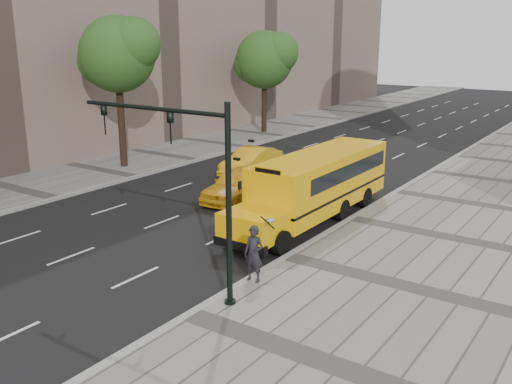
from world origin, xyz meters
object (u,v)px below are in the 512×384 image
Objects in this scene: tree_b at (118,54)px; traffic_signal at (192,174)px; taxi_far at (251,161)px; pedestrian at (254,254)px; school_bus at (318,181)px; taxi_near at (237,184)px; tree_c at (265,59)px.

tree_b reaches higher than traffic_signal.
pedestrian is at bearing -56.72° from taxi_far.
school_bus is at bearing -7.55° from tree_b.
taxi_near is at bearing 119.47° from traffic_signal.
pedestrian is at bearing -77.09° from school_bus.
tree_b is 11.99m from taxi_near.
tree_b is 15.96m from school_bus.
taxi_far is at bearing 23.68° from tree_b.
taxi_far is at bearing 111.34° from taxi_near.
tree_c is 1.77× the size of taxi_far.
school_bus is 9.15m from taxi_far.
school_bus is at bearing -50.33° from tree_c.
taxi_far is 17.15m from traffic_signal.
pedestrian is at bearing -57.00° from tree_c.
traffic_signal is (0.69, -9.48, 2.33)m from school_bus.
tree_b reaches higher than pedestrian.
school_bus is at bearing 94.17° from traffic_signal.
tree_b is at bearing 143.71° from traffic_signal.
taxi_far is (7.48, 3.28, -6.29)m from tree_b.
taxi_near is 5.62m from taxi_far.
taxi_far is (-7.43, 5.26, -0.97)m from school_bus.
tree_b is at bearing -158.40° from taxi_far.
traffic_signal is (15.61, -11.46, -2.99)m from tree_b.
taxi_far is at bearing 122.35° from pedestrian.
taxi_near reaches higher than taxi_far.
tree_b is 1.93× the size of taxi_far.
taxi_far is at bearing -59.54° from tree_c.
traffic_signal is at bearing -85.83° from school_bus.
taxi_near is 0.76× the size of traffic_signal.
tree_b reaches higher than tree_c.
school_bus is 7.92m from pedestrian.
tree_b is 0.81× the size of school_bus.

